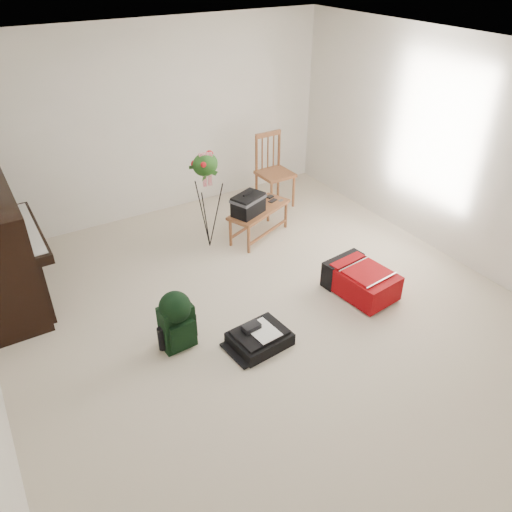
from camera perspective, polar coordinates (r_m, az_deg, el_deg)
floor at (r=5.20m, az=1.11°, el=-6.50°), size 5.00×5.50×0.01m
ceiling at (r=4.11m, az=1.51°, el=21.68°), size 5.00×5.50×0.01m
wall_back at (r=6.83m, az=-11.60°, el=14.69°), size 5.00×0.04×2.50m
wall_right at (r=6.13m, az=21.83°, el=10.95°), size 0.04×5.50×2.50m
bench at (r=6.22m, az=-0.78°, el=5.92°), size 0.96×0.67×0.69m
dining_chair at (r=7.12m, az=2.05°, el=9.63°), size 0.46×0.46×1.03m
red_suitcase at (r=5.52m, az=11.57°, el=-2.51°), size 0.56×0.78×0.31m
black_duffel at (r=4.79m, az=0.41°, el=-9.28°), size 0.57×0.47×0.22m
green_backpack at (r=4.66m, az=-9.09°, el=-7.03°), size 0.32×0.30×0.61m
flower_stand at (r=6.02m, az=-5.58°, el=6.21°), size 0.47×0.47×1.26m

